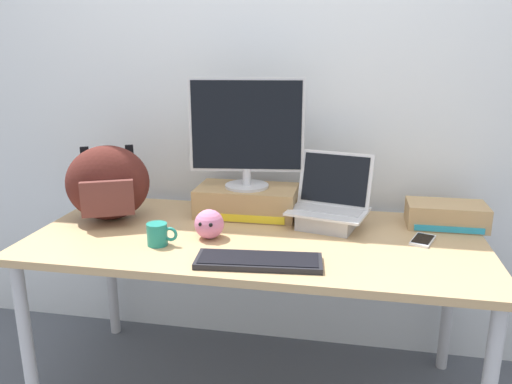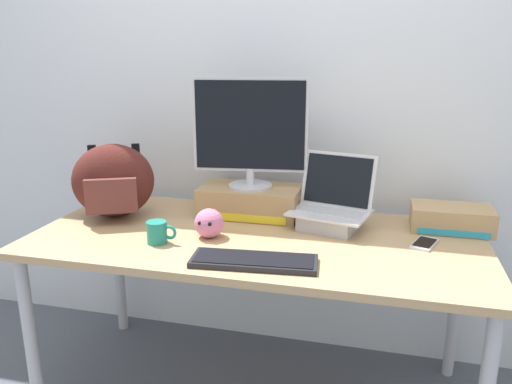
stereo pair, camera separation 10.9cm
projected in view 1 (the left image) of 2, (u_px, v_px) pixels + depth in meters
back_wall at (276, 85)px, 2.34m from camera, size 7.00×0.10×2.60m
desk at (256, 251)px, 2.02m from camera, size 1.79×0.82×0.74m
toner_box_yellow at (247, 201)px, 2.24m from camera, size 0.44×0.25×0.13m
desktop_monitor at (247, 132)px, 2.16m from camera, size 0.50×0.19×0.48m
open_laptop at (329, 212)px, 2.09m from camera, size 0.36×0.31×0.30m
external_keyboard at (259, 261)px, 1.73m from camera, size 0.45×0.19×0.02m
messenger_backpack at (108, 183)px, 2.15m from camera, size 0.42×0.35×0.33m
coffee_mug at (158, 234)px, 1.89m from camera, size 0.12×0.08×0.09m
cell_phone at (423, 240)px, 1.94m from camera, size 0.12×0.16×0.01m
plush_toy at (209, 224)px, 1.96m from camera, size 0.12×0.12×0.12m
toner_box_cyan at (446, 215)px, 2.10m from camera, size 0.32×0.18×0.10m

